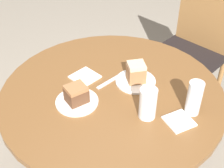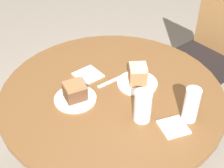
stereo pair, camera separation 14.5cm
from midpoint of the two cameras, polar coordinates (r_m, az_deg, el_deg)
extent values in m
cylinder|color=brown|center=(1.74, 2.43, -11.05)|extent=(0.11, 0.11, 0.70)
cylinder|color=brown|center=(1.49, 2.79, -1.78)|extent=(1.06, 1.06, 0.03)
cylinder|color=olive|center=(2.38, 9.25, -0.59)|extent=(0.04, 0.04, 0.44)
cylinder|color=olive|center=(2.20, 17.23, -5.97)|extent=(0.04, 0.04, 0.44)
cylinder|color=olive|center=(2.66, 15.54, 2.98)|extent=(0.04, 0.04, 0.44)
cube|color=black|center=(2.29, 17.32, 3.46)|extent=(0.47, 0.47, 0.03)
cylinder|color=white|center=(1.52, 7.37, 0.07)|extent=(0.20, 0.20, 0.01)
cylinder|color=white|center=(1.43, -3.84, -2.80)|extent=(0.19, 0.19, 0.01)
cube|color=#9E6B42|center=(1.50, 7.51, 1.40)|extent=(0.11, 0.11, 0.08)
cube|color=beige|center=(1.47, 7.66, 2.94)|extent=(0.11, 0.11, 0.02)
cube|color=brown|center=(1.40, -3.90, -1.65)|extent=(0.10, 0.11, 0.06)
cube|color=#9E6B42|center=(1.38, -3.97, -0.36)|extent=(0.10, 0.10, 0.02)
cylinder|color=beige|center=(1.32, 8.72, -5.01)|extent=(0.07, 0.07, 0.09)
cylinder|color=white|center=(1.30, 8.83, -4.16)|extent=(0.07, 0.07, 0.14)
cylinder|color=silver|center=(1.36, 17.13, -4.57)|extent=(0.06, 0.06, 0.11)
cylinder|color=white|center=(1.34, 17.33, -3.77)|extent=(0.06, 0.06, 0.16)
cube|color=white|center=(1.57, -1.78, 1.58)|extent=(0.12, 0.12, 0.01)
cube|color=silver|center=(1.53, 2.74, 0.48)|extent=(0.03, 0.17, 0.00)
cube|color=white|center=(1.33, 14.29, -7.77)|extent=(0.14, 0.14, 0.01)
camera|label=1|loc=(0.07, -87.14, 2.25)|focal=50.00mm
camera|label=2|loc=(0.07, 92.86, -2.25)|focal=50.00mm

